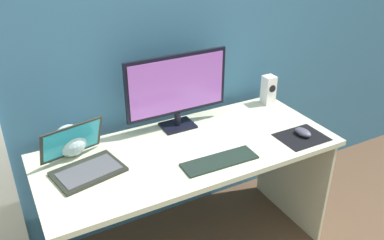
% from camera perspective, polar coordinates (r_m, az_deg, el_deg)
% --- Properties ---
extents(wall_back, '(6.00, 0.04, 2.50)m').
position_cam_1_polar(wall_back, '(2.18, -5.73, 13.39)').
color(wall_back, '#376484').
rests_on(wall_back, ground_plane).
extents(desk, '(1.52, 0.65, 0.71)m').
position_cam_1_polar(desk, '(2.12, -0.44, -7.15)').
color(desk, beige).
rests_on(desk, ground_plane).
extents(monitor, '(0.58, 0.14, 0.42)m').
position_cam_1_polar(monitor, '(2.14, -2.11, 4.51)').
color(monitor, black).
rests_on(monitor, desk).
extents(speaker_right, '(0.07, 0.07, 0.18)m').
position_cam_1_polar(speaker_right, '(2.51, 10.78, 4.21)').
color(speaker_right, white).
rests_on(speaker_right, desk).
extents(laptop, '(0.36, 0.34, 0.20)m').
position_cam_1_polar(laptop, '(1.93, -15.23, -5.60)').
color(laptop, black).
rests_on(laptop, desk).
extents(fishbowl, '(0.16, 0.16, 0.16)m').
position_cam_1_polar(fishbowl, '(2.04, -16.88, -2.80)').
color(fishbowl, silver).
rests_on(fishbowl, desk).
extents(keyboard_external, '(0.38, 0.13, 0.01)m').
position_cam_1_polar(keyboard_external, '(1.94, 3.93, -5.81)').
color(keyboard_external, black).
rests_on(keyboard_external, desk).
extents(mousepad, '(0.25, 0.20, 0.00)m').
position_cam_1_polar(mousepad, '(2.21, 15.25, -2.36)').
color(mousepad, black).
rests_on(mousepad, desk).
extents(mouse, '(0.07, 0.10, 0.04)m').
position_cam_1_polar(mouse, '(2.21, 15.45, -1.68)').
color(mouse, '#484555').
rests_on(mouse, mousepad).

